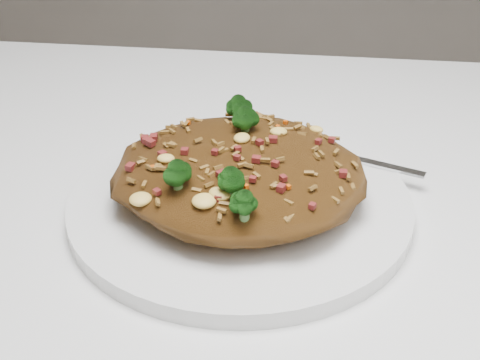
# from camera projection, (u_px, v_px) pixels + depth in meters

# --- Properties ---
(dining_table) EXTENTS (1.20, 0.80, 0.75)m
(dining_table) POSITION_uv_depth(u_px,v_px,m) (152.00, 320.00, 0.57)
(dining_table) COLOR white
(dining_table) RESTS_ON ground
(plate) EXTENTS (0.28, 0.28, 0.01)m
(plate) POSITION_uv_depth(u_px,v_px,m) (240.00, 203.00, 0.55)
(plate) COLOR white
(plate) RESTS_ON dining_table
(fried_rice) EXTENTS (0.20, 0.19, 0.07)m
(fried_rice) POSITION_uv_depth(u_px,v_px,m) (240.00, 165.00, 0.53)
(fried_rice) COLOR brown
(fried_rice) RESTS_ON plate
(fork) EXTENTS (0.16, 0.07, 0.00)m
(fork) POSITION_uv_depth(u_px,v_px,m) (344.00, 156.00, 0.60)
(fork) COLOR silver
(fork) RESTS_ON plate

